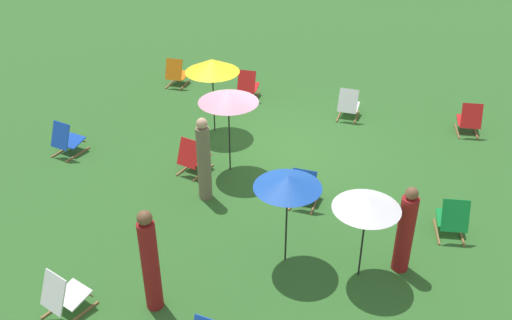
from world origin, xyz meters
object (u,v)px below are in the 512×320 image
object	(u,v)px
deckchair_6	(348,105)
deckchair_9	(469,120)
deckchair_3	(248,86)
deckchair_11	(176,74)
umbrella_2	(228,96)
deckchair_1	(305,189)
person_1	(405,231)
deckchair_4	(67,140)
umbrella_1	(212,66)
umbrella_0	(367,202)
deckchair_8	(452,219)
person_2	(150,262)
person_0	(204,160)
deckchair_2	(63,296)
umbrella_3	(288,182)
deckchair_5	(193,157)

from	to	relation	value
deckchair_6	deckchair_9	size ratio (longest dim) A/B	0.98
deckchair_3	deckchair_11	bearing A→B (deg)	-8.95
deckchair_6	umbrella_2	world-z (taller)	umbrella_2
deckchair_1	person_1	distance (m)	2.46
deckchair_4	umbrella_1	bearing A→B (deg)	-131.45
deckchair_6	deckchair_4	bearing A→B (deg)	33.15
deckchair_1	deckchair_6	distance (m)	4.04
umbrella_0	deckchair_9	bearing A→B (deg)	-102.85
deckchair_8	umbrella_2	distance (m)	4.95
deckchair_11	umbrella_0	xyz separation A→B (m)	(-6.63, 5.88, 1.13)
person_2	person_0	bearing A→B (deg)	110.92
deckchair_9	person_1	distance (m)	5.56
deckchair_6	deckchair_8	bearing A→B (deg)	122.33
umbrella_1	umbrella_2	world-z (taller)	umbrella_2
umbrella_2	person_2	distance (m)	4.30
deckchair_11	person_2	world-z (taller)	person_2
deckchair_9	deckchair_11	bearing A→B (deg)	-12.70
umbrella_0	deckchair_2	bearing A→B (deg)	32.16
person_0	deckchair_4	bearing A→B (deg)	-56.15
deckchair_9	umbrella_3	bearing A→B (deg)	53.44
deckchair_6	umbrella_0	distance (m)	5.98
deckchair_5	umbrella_2	size ratio (longest dim) A/B	0.44
deckchair_6	umbrella_1	distance (m)	3.69
deckchair_8	umbrella_1	size ratio (longest dim) A/B	0.46
deckchair_2	umbrella_0	size ratio (longest dim) A/B	0.52
umbrella_0	umbrella_2	size ratio (longest dim) A/B	0.86
deckchair_8	person_0	distance (m)	4.81
deckchair_9	person_2	xyz separation A→B (m)	(4.20, 7.81, 0.53)
deckchair_11	person_1	bearing A→B (deg)	136.92
deckchair_2	umbrella_3	xyz separation A→B (m)	(-2.77, -2.44, 1.26)
deckchair_3	deckchair_8	distance (m)	7.10
deckchair_2	deckchair_4	xyz separation A→B (m)	(3.05, -4.07, 0.00)
deckchair_9	umbrella_2	xyz separation A→B (m)	(4.73, 3.63, 1.39)
deckchair_3	person_1	distance (m)	7.41
deckchair_4	person_1	xyz separation A→B (m)	(-7.72, 1.11, 0.42)
deckchair_6	person_0	bearing A→B (deg)	64.18
deckchair_2	deckchair_6	size ratio (longest dim) A/B	1.03
deckchair_3	umbrella_0	bearing A→B (deg)	119.10
person_0	umbrella_0	bearing A→B (deg)	111.77
deckchair_8	deckchair_11	size ratio (longest dim) A/B	1.03
deckchair_1	umbrella_3	world-z (taller)	umbrella_3
deckchair_5	person_0	xyz separation A→B (m)	(-0.66, 0.76, 0.50)
umbrella_1	person_1	xyz separation A→B (m)	(-5.08, 3.38, -0.91)
umbrella_0	umbrella_3	xyz separation A→B (m)	(1.28, 0.10, 0.13)
deckchair_3	umbrella_0	xyz separation A→B (m)	(-4.41, 5.84, 1.13)
deckchair_9	person_2	distance (m)	8.88
deckchair_8	person_1	bearing A→B (deg)	45.95
deckchair_2	deckchair_9	world-z (taller)	same
deckchair_3	umbrella_1	distance (m)	2.44
deckchair_2	umbrella_0	bearing A→B (deg)	-133.42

